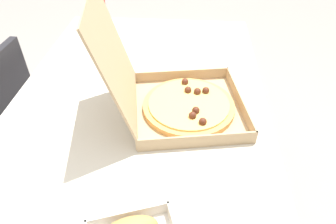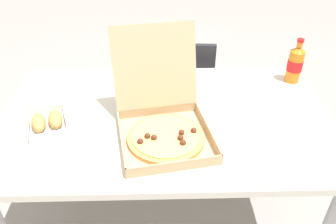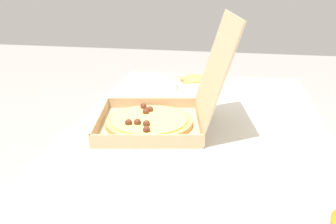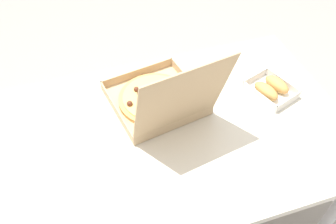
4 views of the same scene
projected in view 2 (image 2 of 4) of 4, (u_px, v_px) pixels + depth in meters
name	position (u px, v px, depth m)	size (l,w,h in m)	color
ground_plane	(166.00, 223.00, 1.86)	(10.00, 10.00, 0.00)	gray
dining_table	(165.00, 129.00, 1.48)	(1.42, 0.87, 0.74)	silver
chair	(182.00, 88.00, 2.14)	(0.42, 0.42, 0.83)	#232328
pizza_box_open	(164.00, 124.00, 1.30)	(0.42, 0.50, 0.38)	tan
bread_side_box	(47.00, 122.00, 1.35)	(0.20, 0.23, 0.06)	white
cola_bottle	(295.00, 64.00, 1.63)	(0.07, 0.07, 0.22)	orange
paper_menu	(279.00, 138.00, 1.30)	(0.21, 0.15, 0.00)	white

